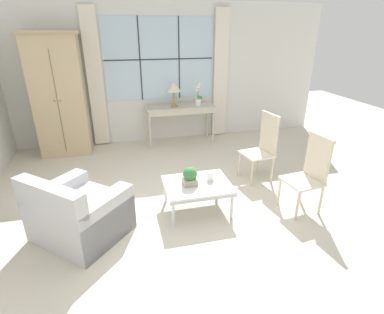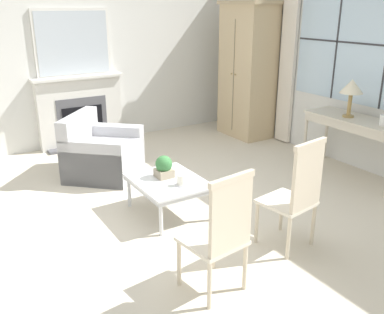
# 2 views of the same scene
# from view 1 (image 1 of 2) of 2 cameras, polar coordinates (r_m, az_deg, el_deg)

# --- Properties ---
(ground_plane) EXTENTS (14.00, 14.00, 0.00)m
(ground_plane) POSITION_cam_1_polar(r_m,az_deg,el_deg) (4.18, 0.93, -10.08)
(ground_plane) COLOR beige
(wall_back_windowed) EXTENTS (7.20, 0.14, 2.80)m
(wall_back_windowed) POSITION_cam_1_polar(r_m,az_deg,el_deg) (6.51, -6.08, 15.38)
(wall_back_windowed) COLOR silver
(wall_back_windowed) RESTS_ON ground_plane
(armoire) EXTENTS (0.99, 0.63, 2.26)m
(armoire) POSITION_cam_1_polar(r_m,az_deg,el_deg) (6.23, -23.92, 10.65)
(armoire) COLOR tan
(armoire) RESTS_ON ground_plane
(console_table) EXTENTS (1.43, 0.52, 0.80)m
(console_table) POSITION_cam_1_polar(r_m,az_deg,el_deg) (6.37, -2.32, 8.95)
(console_table) COLOR beige
(console_table) RESTS_ON ground_plane
(table_lamp) EXTENTS (0.30, 0.30, 0.50)m
(table_lamp) POSITION_cam_1_polar(r_m,az_deg,el_deg) (6.21, -3.50, 12.99)
(table_lamp) COLOR #9E7F47
(table_lamp) RESTS_ON console_table
(potted_orchid) EXTENTS (0.16, 0.12, 0.46)m
(potted_orchid) POSITION_cam_1_polar(r_m,az_deg,el_deg) (6.39, 1.15, 11.33)
(potted_orchid) COLOR white
(potted_orchid) RESTS_ON console_table
(armchair_upholstered) EXTENTS (1.27, 1.27, 0.83)m
(armchair_upholstered) POSITION_cam_1_polar(r_m,az_deg,el_deg) (3.81, -20.78, -10.24)
(armchair_upholstered) COLOR #B2B2B7
(armchair_upholstered) RESTS_ON ground_plane
(side_chair_wooden) EXTENTS (0.50, 0.50, 1.09)m
(side_chair_wooden) POSITION_cam_1_polar(r_m,az_deg,el_deg) (4.90, 13.37, 2.37)
(side_chair_wooden) COLOR beige
(side_chair_wooden) RESTS_ON ground_plane
(accent_chair_wooden) EXTENTS (0.49, 0.49, 1.05)m
(accent_chair_wooden) POSITION_cam_1_polar(r_m,az_deg,el_deg) (4.24, 21.56, -2.41)
(accent_chair_wooden) COLOR beige
(accent_chair_wooden) RESTS_ON ground_plane
(coffee_table) EXTENTS (0.88, 0.70, 0.40)m
(coffee_table) POSITION_cam_1_polar(r_m,az_deg,el_deg) (4.01, 1.00, -5.60)
(coffee_table) COLOR silver
(coffee_table) RESTS_ON ground_plane
(potted_plant_small) EXTENTS (0.19, 0.19, 0.25)m
(potted_plant_small) POSITION_cam_1_polar(r_m,az_deg,el_deg) (3.92, -0.40, -3.67)
(potted_plant_small) COLOR tan
(potted_plant_small) RESTS_ON coffee_table
(pillar_candle) EXTENTS (0.12, 0.12, 0.13)m
(pillar_candle) POSITION_cam_1_polar(r_m,az_deg,el_deg) (4.06, 3.56, -3.75)
(pillar_candle) COLOR silver
(pillar_candle) RESTS_ON coffee_table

